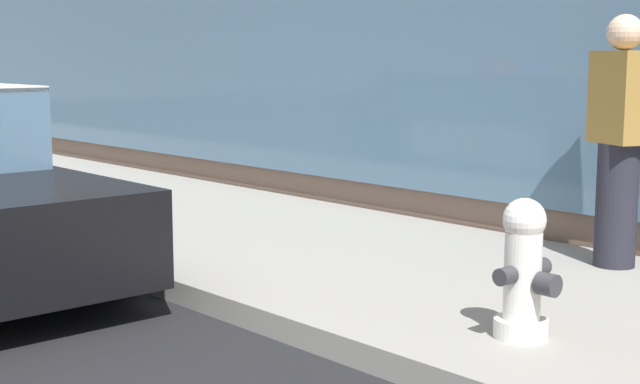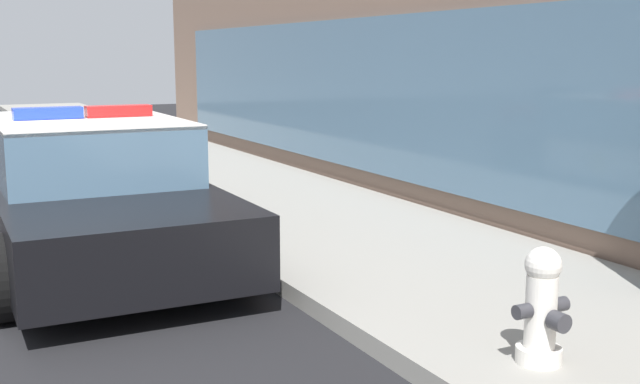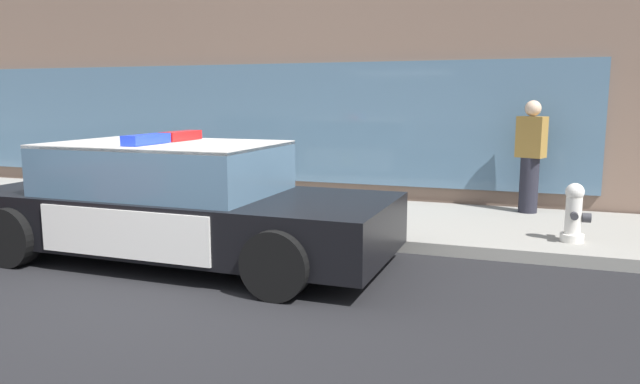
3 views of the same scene
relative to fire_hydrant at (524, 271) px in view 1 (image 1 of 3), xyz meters
name	(u,v)px [view 1 (image 1 of 3)]	position (x,y,z in m)	size (l,w,h in m)	color
sidewalk	(226,232)	(-3.62, 0.78, -0.43)	(48.00, 2.90, 0.15)	gray
fire_hydrant	(524,271)	(0.00, 0.00, 0.00)	(0.34, 0.39, 0.73)	silver
pedestrian_on_sidewalk	(620,141)	(-0.53, 1.82, 0.51)	(0.47, 0.39, 1.71)	#23232D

